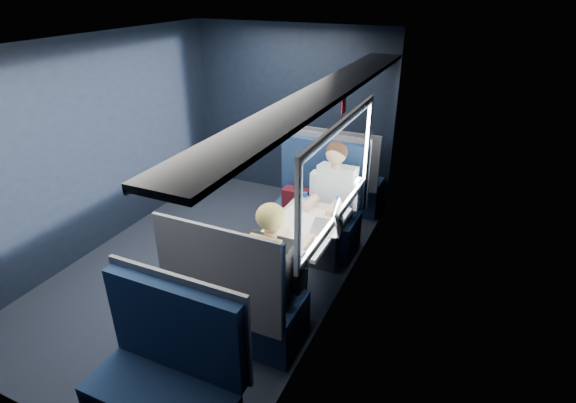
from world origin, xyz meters
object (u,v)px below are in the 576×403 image
at_px(man, 333,198).
at_px(cup, 339,209).
at_px(seat_bay_far, 238,302).
at_px(bottle_small, 337,207).
at_px(seat_bay_near, 315,211).
at_px(seat_row_front, 341,182).
at_px(table, 301,231).
at_px(laptop, 332,223).
at_px(woman, 274,267).
at_px(seat_row_back, 167,386).

relative_size(man, cup, 15.03).
height_order(seat_bay_far, bottle_small, seat_bay_far).
height_order(seat_bay_near, man, man).
distance_m(seat_bay_far, seat_row_front, 2.67).
distance_m(seat_bay_near, cup, 0.76).
bearing_deg(table, cup, 55.89).
bearing_deg(table, laptop, 4.94).
distance_m(seat_bay_far, bottle_small, 1.33).
height_order(table, seat_bay_near, seat_bay_near).
relative_size(table, laptop, 2.66).
height_order(man, bottle_small, man).
bearing_deg(table, woman, -84.55).
xyz_separation_m(table, seat_row_back, (-0.18, -1.80, -0.25)).
bearing_deg(man, laptop, -71.69).
height_order(seat_bay_near, bottle_small, seat_bay_near).
bearing_deg(man, seat_row_back, -95.72).
relative_size(laptop, bottle_small, 1.93).
distance_m(seat_row_back, man, 2.53).
distance_m(woman, bottle_small, 1.04).
xyz_separation_m(seat_row_back, laptop, (0.47, 1.82, 0.40)).
bearing_deg(laptop, seat_bay_far, -117.72).
relative_size(seat_bay_far, laptop, 3.36).
height_order(seat_bay_far, seat_row_back, seat_bay_far).
relative_size(table, man, 0.76).
bearing_deg(cup, seat_row_front, 106.85).
xyz_separation_m(table, seat_bay_near, (-0.19, 0.87, -0.24)).
bearing_deg(seat_bay_far, seat_row_front, 90.00).
bearing_deg(laptop, table, -175.06).
height_order(seat_row_back, bottle_small, seat_row_back).
xyz_separation_m(seat_bay_near, man, (0.26, -0.17, 0.30)).
bearing_deg(seat_bay_near, man, -34.08).
bearing_deg(seat_bay_far, table, 78.22).
bearing_deg(seat_row_front, table, -84.20).
relative_size(seat_bay_near, bottle_small, 6.47).
xyz_separation_m(seat_row_back, cup, (0.43, 2.17, 0.37)).
height_order(laptop, bottle_small, laptop).
height_order(bottle_small, cup, bottle_small).
bearing_deg(cup, seat_bay_near, 131.09).
distance_m(seat_row_front, laptop, 1.88).
distance_m(laptop, cup, 0.35).
height_order(seat_bay_far, laptop, seat_bay_far).
xyz_separation_m(seat_row_front, man, (0.25, -1.10, 0.31)).
height_order(seat_row_back, laptop, seat_row_back).
distance_m(seat_bay_near, bottle_small, 0.81).
relative_size(seat_row_front, seat_row_back, 1.00).
bearing_deg(cup, bottle_small, -105.73).
distance_m(seat_bay_near, man, 0.43).
xyz_separation_m(seat_row_front, bottle_small, (0.42, -1.48, 0.42)).
distance_m(seat_bay_near, laptop, 1.05).
relative_size(seat_bay_far, man, 0.95).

